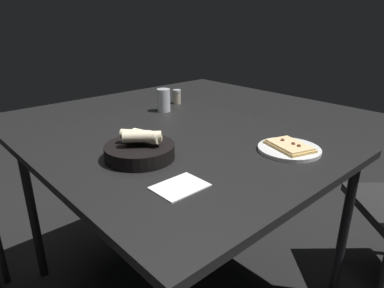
{
  "coord_description": "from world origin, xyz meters",
  "views": [
    {
      "loc": [
        -0.84,
        -0.99,
        1.23
      ],
      "look_at": [
        0.02,
        -0.05,
        0.75
      ],
      "focal_mm": 31.67,
      "sensor_mm": 36.0,
      "label": 1
    }
  ],
  "objects_px": {
    "beer_glass": "(164,102)",
    "pepper_shaker": "(177,97)",
    "dining_table": "(180,156)",
    "bread_basket": "(140,149)",
    "pizza_plate": "(289,148)"
  },
  "relations": [
    {
      "from": "beer_glass",
      "to": "pepper_shaker",
      "type": "height_order",
      "value": "beer_glass"
    },
    {
      "from": "pepper_shaker",
      "to": "dining_table",
      "type": "bearing_deg",
      "value": -128.87
    },
    {
      "from": "bread_basket",
      "to": "beer_glass",
      "type": "relative_size",
      "value": 2.09
    },
    {
      "from": "pizza_plate",
      "to": "bread_basket",
      "type": "xyz_separation_m",
      "value": [
        -0.47,
        0.33,
        0.02
      ]
    },
    {
      "from": "dining_table",
      "to": "pizza_plate",
      "type": "xyz_separation_m",
      "value": [
        0.26,
        -0.35,
        0.07
      ]
    },
    {
      "from": "dining_table",
      "to": "beer_glass",
      "type": "xyz_separation_m",
      "value": [
        0.26,
        0.44,
        0.11
      ]
    },
    {
      "from": "dining_table",
      "to": "pizza_plate",
      "type": "height_order",
      "value": "pizza_plate"
    },
    {
      "from": "dining_table",
      "to": "pizza_plate",
      "type": "relative_size",
      "value": 4.88
    },
    {
      "from": "bread_basket",
      "to": "pepper_shaker",
      "type": "height_order",
      "value": "bread_basket"
    },
    {
      "from": "bread_basket",
      "to": "beer_glass",
      "type": "bearing_deg",
      "value": 44.59
    },
    {
      "from": "pizza_plate",
      "to": "pepper_shaker",
      "type": "distance_m",
      "value": 0.88
    },
    {
      "from": "pizza_plate",
      "to": "bread_basket",
      "type": "height_order",
      "value": "bread_basket"
    },
    {
      "from": "beer_glass",
      "to": "pepper_shaker",
      "type": "bearing_deg",
      "value": 26.87
    },
    {
      "from": "beer_glass",
      "to": "pizza_plate",
      "type": "bearing_deg",
      "value": -89.86
    },
    {
      "from": "pizza_plate",
      "to": "beer_glass",
      "type": "xyz_separation_m",
      "value": [
        -0.0,
        0.79,
        0.04
      ]
    }
  ]
}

